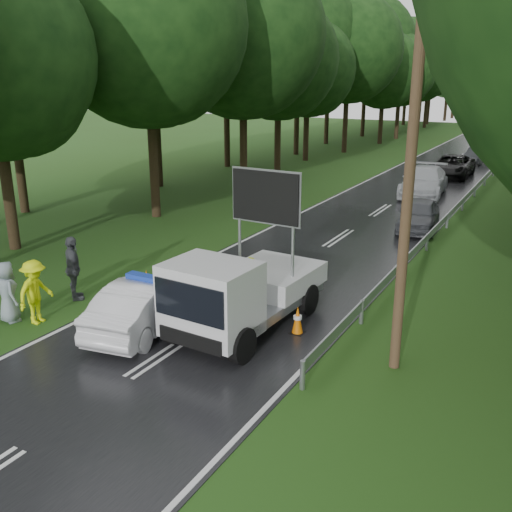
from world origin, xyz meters
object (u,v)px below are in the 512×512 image
Objects in this scene: police_sedan at (146,305)px; queue_car_first at (419,215)px; queue_car_second at (424,181)px; officer at (250,284)px; civilian at (174,302)px; work_truck at (239,292)px; barrier at (165,306)px; queue_car_fourth at (477,155)px; queue_car_third at (452,166)px.

queue_car_first is at bearing -114.84° from police_sedan.
queue_car_first is 8.12m from queue_car_second.
civilian is at bearing 29.55° from officer.
queue_car_second is at bearing 93.07° from work_truck.
barrier is 37.19m from queue_car_fourth.
queue_car_first is at bearing 74.80° from barrier.
queue_car_third is at bearing 84.47° from barrier.
queue_car_third is (1.69, 29.43, -0.15)m from civilian.
barrier is 0.59× the size of queue_car_fourth.
police_sedan is 0.80× the size of queue_car_second.
queue_car_third is (1.99, 29.43, 0.03)m from barrier.
civilian is (0.30, 0.00, 0.18)m from barrier.
work_truck reaches higher than queue_car_second.
queue_car_first is at bearing -80.62° from queue_car_fourth.
barrier is 0.35m from civilian.
barrier is (-1.75, -0.96, -0.42)m from work_truck.
queue_car_fourth is at bearing 42.18° from civilian.
barrier is 14.52m from queue_car_first.
police_sedan is 0.87m from civilian.
civilian reaches higher than queue_car_first.
queue_car_fourth is at bearing -128.22° from officer.
civilian is (-1.45, -0.95, -0.24)m from work_truck.
queue_car_first is 0.72× the size of queue_car_second.
civilian reaches higher than queue_car_second.
barrier is 0.56× the size of queue_car_first.
police_sedan is at bearing 16.50° from officer.
work_truck is at bearing 27.01° from barrier.
barrier is 0.43× the size of queue_car_third.
work_truck is 21.11m from queue_car_second.
civilian reaches higher than queue_car_fourth.
police_sedan reaches higher than queue_car_first.
queue_car_second is 7.36m from queue_car_third.
queue_car_first is 1.05× the size of queue_car_fourth.
queue_car_second is (0.04, 21.11, -0.32)m from work_truck.
officer is at bearing 21.41° from civilian.
work_truck reaches higher than police_sedan.
queue_car_third is at bearing -86.79° from queue_car_fourth.
queue_car_first is (3.40, 14.11, -0.02)m from barrier.
civilian is 37.16m from queue_car_fourth.
work_truck reaches higher than queue_car_third.
officer reaches higher than police_sedan.
queue_car_third reaches higher than barrier.
civilian is 29.47m from queue_car_third.
civilian is (-1.03, -2.29, 0.06)m from officer.
queue_car_first is (3.10, 14.11, -0.20)m from civilian.
queue_car_first is 15.38m from queue_car_third.
officer is at bearing -96.02° from queue_car_second.
officer reaches higher than queue_car_fourth.
officer is (1.33, 2.29, 0.12)m from barrier.
queue_car_third is 7.69m from queue_car_fourth.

